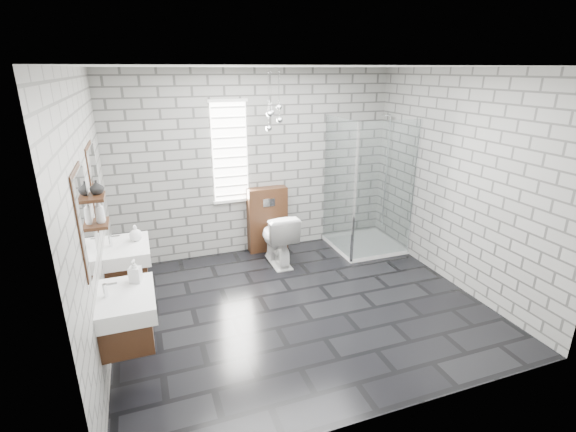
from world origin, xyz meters
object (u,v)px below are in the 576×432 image
toilet (278,238)px  cistern_panel (267,219)px  vanity_left (122,304)px  shower_enclosure (364,219)px  vanity_right (124,253)px

toilet → cistern_panel: bearing=-90.1°
vanity_left → toilet: 2.74m
cistern_panel → toilet: size_ratio=1.29×
cistern_panel → shower_enclosure: 1.48m
vanity_left → toilet: (2.02, 1.80, -0.37)m
shower_enclosure → toilet: shower_enclosure is taller
vanity_right → cistern_panel: 2.35m
vanity_right → shower_enclosure: bearing=10.9°
shower_enclosure → toilet: size_ratio=2.61×
vanity_left → shower_enclosure: 3.86m
vanity_left → vanity_right: 1.13m
cistern_panel → toilet: bearing=-90.0°
vanity_left → vanity_right: same height
shower_enclosure → cistern_panel: bearing=159.5°
vanity_left → toilet: vanity_left is taller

